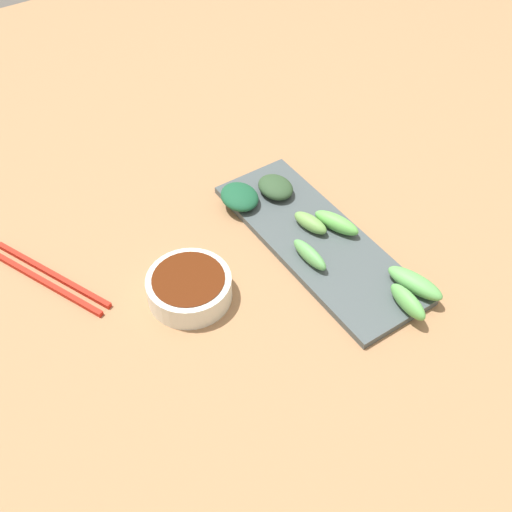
{
  "coord_description": "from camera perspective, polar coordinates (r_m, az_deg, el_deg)",
  "views": [
    {
      "loc": [
        -0.38,
        -0.55,
        0.74
      ],
      "look_at": [
        -0.03,
        -0.02,
        0.05
      ],
      "focal_mm": 44.2,
      "sensor_mm": 36.0,
      "label": 1
    }
  ],
  "objects": [
    {
      "name": "tabletop",
      "position": [
        0.99,
        0.69,
        -0.41
      ],
      "size": [
        2.1,
        2.1,
        0.02
      ],
      "primitive_type": "cube",
      "color": "#9F734C",
      "rests_on": "ground"
    },
    {
      "name": "broccoli_leafy_0",
      "position": [
        1.05,
        -1.5,
        5.39
      ],
      "size": [
        0.06,
        0.07,
        0.02
      ],
      "primitive_type": "ellipsoid",
      "rotation": [
        0.0,
        0.0,
        -0.04
      ],
      "color": "#195032",
      "rests_on": "serving_plate"
    },
    {
      "name": "serving_plate",
      "position": [
        1.0,
        5.55,
        1.31
      ],
      "size": [
        0.14,
        0.39,
        0.01
      ],
      "primitive_type": "cube",
      "color": "#444F50",
      "rests_on": "tabletop"
    },
    {
      "name": "broccoli_stalk_6",
      "position": [
        1.01,
        7.3,
        2.99
      ],
      "size": [
        0.05,
        0.08,
        0.03
      ],
      "primitive_type": "ellipsoid",
      "rotation": [
        0.0,
        0.0,
        0.34
      ],
      "color": "#62B64F",
      "rests_on": "serving_plate"
    },
    {
      "name": "broccoli_stalk_4",
      "position": [
        0.94,
        14.19,
        -2.4
      ],
      "size": [
        0.05,
        0.09,
        0.03
      ],
      "primitive_type": "ellipsoid",
      "rotation": [
        0.0,
        0.0,
        0.27
      ],
      "color": "#5EA954",
      "rests_on": "serving_plate"
    },
    {
      "name": "sauce_bowl",
      "position": [
        0.92,
        -6.06,
        -2.8
      ],
      "size": [
        0.12,
        0.12,
        0.04
      ],
      "color": "silver",
      "rests_on": "tabletop"
    },
    {
      "name": "broccoli_stalk_3",
      "position": [
        0.91,
        13.58,
        -4.05
      ],
      "size": [
        0.03,
        0.07,
        0.03
      ],
      "primitive_type": "ellipsoid",
      "rotation": [
        0.0,
        0.0,
        -0.07
      ],
      "color": "#5FAF53",
      "rests_on": "serving_plate"
    },
    {
      "name": "broccoli_stalk_1",
      "position": [
        1.0,
        4.97,
        2.99
      ],
      "size": [
        0.04,
        0.07,
        0.02
      ],
      "primitive_type": "ellipsoid",
      "rotation": [
        0.0,
        0.0,
        0.23
      ],
      "color": "#6C9F4D",
      "rests_on": "serving_plate"
    },
    {
      "name": "chopsticks",
      "position": [
        1.0,
        -18.31,
        -1.9
      ],
      "size": [
        0.12,
        0.22,
        0.01
      ],
      "rotation": [
        0.0,
        0.0,
        0.41
      ],
      "color": "red",
      "rests_on": "tabletop"
    },
    {
      "name": "broccoli_leafy_5",
      "position": [
        1.06,
        1.78,
        6.25
      ],
      "size": [
        0.06,
        0.07,
        0.03
      ],
      "primitive_type": "ellipsoid",
      "rotation": [
        0.0,
        0.0,
        0.08
      ],
      "color": "#2E492C",
      "rests_on": "serving_plate"
    },
    {
      "name": "broccoli_stalk_2",
      "position": [
        0.95,
        4.88,
        0.12
      ],
      "size": [
        0.02,
        0.07,
        0.03
      ],
      "primitive_type": "ellipsoid",
      "rotation": [
        0.0,
        0.0,
        0.04
      ],
      "color": "#5DA657",
      "rests_on": "serving_plate"
    }
  ]
}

